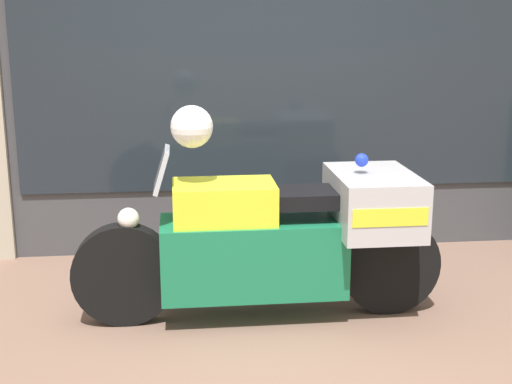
{
  "coord_description": "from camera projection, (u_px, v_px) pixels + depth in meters",
  "views": [
    {
      "loc": [
        -0.56,
        -4.07,
        1.99
      ],
      "look_at": [
        -0.01,
        0.88,
        0.74
      ],
      "focal_mm": 50.0,
      "sensor_mm": 36.0,
      "label": 1
    }
  ],
  "objects": [
    {
      "name": "white_helmet",
      "position": [
        192.0,
        127.0,
        4.46
      ],
      "size": [
        0.27,
        0.27,
        0.27
      ],
      "primitive_type": "sphere",
      "color": "white",
      "rests_on": "paramedic_motorcycle"
    },
    {
      "name": "ground_plane",
      "position": [
        274.0,
        341.0,
        4.46
      ],
      "size": [
        60.0,
        60.0,
        0.0
      ],
      "primitive_type": "plane",
      "color": "#7A5B4C"
    },
    {
      "name": "shop_building",
      "position": [
        199.0,
        28.0,
        5.9
      ],
      "size": [
        5.49,
        0.55,
        3.74
      ],
      "color": "#424247",
      "rests_on": "ground"
    },
    {
      "name": "window_display",
      "position": [
        280.0,
        191.0,
        6.34
      ],
      "size": [
        4.24,
        0.3,
        1.9
      ],
      "color": "slate",
      "rests_on": "ground"
    },
    {
      "name": "paramedic_motorcycle",
      "position": [
        285.0,
        235.0,
        4.7
      ],
      "size": [
        2.46,
        0.8,
        1.17
      ],
      "rotation": [
        0.0,
        0.0,
        3.14
      ],
      "color": "black",
      "rests_on": "ground"
    }
  ]
}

